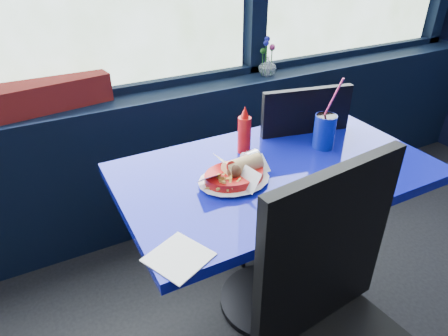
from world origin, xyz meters
TOP-DOWN VIEW (x-y plane):
  - window_sill at (0.00, 2.87)m, footprint 5.00×0.26m
  - near_table at (0.30, 2.00)m, footprint 1.20×0.70m
  - chair_near_back at (0.56, 2.32)m, footprint 0.51×0.51m
  - planter_box at (-0.44, 2.90)m, footprint 0.69×0.27m
  - flower_vase at (0.80, 2.84)m, footprint 0.13×0.13m
  - food_basket at (0.11, 1.99)m, footprint 0.28×0.28m
  - ketchup_bottle at (0.25, 2.17)m, footprint 0.05×0.05m
  - soda_cup at (0.57, 2.05)m, footprint 0.09×0.09m
  - napkin at (-0.22, 1.72)m, footprint 0.20×0.20m

SIDE VIEW (x-z plane):
  - window_sill at x=0.00m, z-range 0.00..0.80m
  - chair_near_back at x=0.56m, z-range 0.07..1.03m
  - near_table at x=0.30m, z-range 0.19..0.94m
  - napkin at x=-0.22m, z-range 0.75..0.75m
  - food_basket at x=0.11m, z-range 0.74..0.82m
  - soda_cup at x=0.57m, z-range 0.67..0.97m
  - ketchup_bottle at x=0.25m, z-range 0.74..0.94m
  - flower_vase at x=0.80m, z-range 0.76..0.98m
  - planter_box at x=-0.44m, z-range 0.80..0.93m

